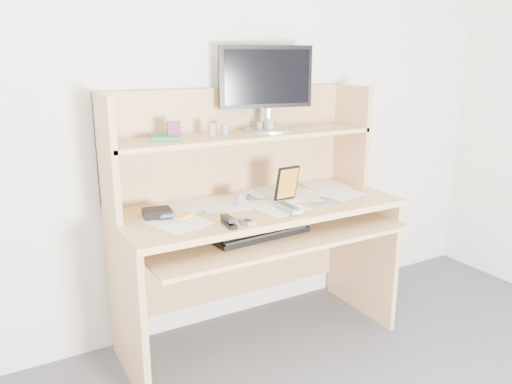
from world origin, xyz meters
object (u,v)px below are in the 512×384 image
keyboard (259,233)px  monitor (267,86)px  desk (251,211)px  game_case (287,183)px  tv_remote (288,208)px

keyboard → monitor: 0.76m
desk → game_case: desk is taller
monitor → keyboard: bearing=-115.0°
game_case → desk: bearing=139.8°
desk → keyboard: desk is taller
keyboard → game_case: size_ratio=2.74×
keyboard → tv_remote: (0.15, -0.00, 0.10)m
keyboard → tv_remote: bearing=-5.3°
keyboard → tv_remote: tv_remote is taller
desk → monitor: 0.64m
game_case → keyboard: bearing=-155.9°
desk → monitor: bearing=33.6°
tv_remote → monitor: bearing=80.1°
monitor → game_case: bearing=-79.2°
desk → game_case: bearing=-34.9°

